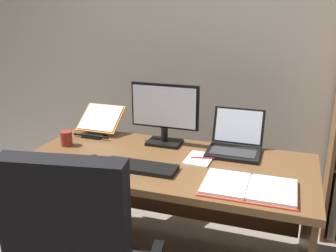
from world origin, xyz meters
name	(u,v)px	position (x,y,z in m)	size (l,w,h in m)	color
wall_back	(227,46)	(0.00, 1.88, 1.30)	(4.85, 0.12, 2.61)	#B2ADA3
desk	(171,184)	(-0.16, 1.01, 0.53)	(1.70, 0.78, 0.73)	brown
monitor	(165,115)	(-0.27, 1.20, 0.93)	(0.45, 0.16, 0.40)	black
laptop	(235,144)	(0.20, 1.21, 0.78)	(0.32, 0.32, 0.25)	black
keyboard	(140,167)	(-0.27, 0.78, 0.74)	(0.42, 0.15, 0.02)	black
computer_mouse	(92,159)	(-0.57, 0.78, 0.75)	(0.06, 0.10, 0.04)	black
reading_stand_with_book	(100,121)	(-0.78, 1.27, 0.81)	(0.30, 0.28, 0.18)	black
open_binder	(249,187)	(0.34, 0.73, 0.74)	(0.47, 0.30, 0.02)	#DB422D
notepad	(199,159)	(0.02, 1.01, 0.73)	(0.15, 0.21, 0.01)	white
pen	(203,158)	(0.04, 1.01, 0.74)	(0.01, 0.01, 0.14)	maroon
coffee_mug	(66,138)	(-0.86, 0.96, 0.77)	(0.08, 0.08, 0.09)	maroon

